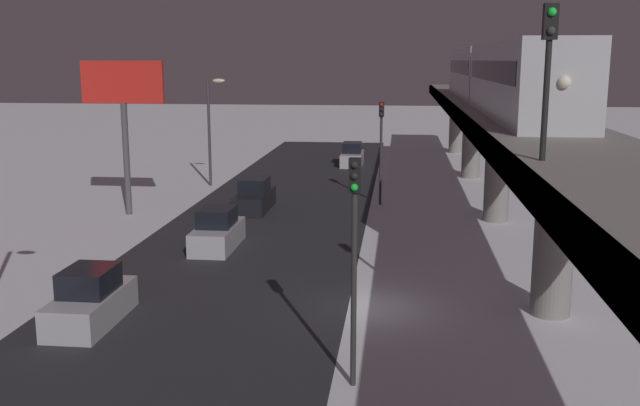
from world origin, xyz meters
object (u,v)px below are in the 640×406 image
object	(u,v)px
subway_train	(495,74)
rail_signal	(549,55)
sedan_silver_2	(91,301)
traffic_light_mid	(381,138)
sedan_silver	(352,156)
commercial_billboard	(123,97)
traffic_light_near	(354,240)
sedan_silver_3	(217,232)
sedan_black_2	(255,197)

from	to	relation	value
subway_train	rail_signal	world-z (taller)	rail_signal
sedan_silver_2	traffic_light_mid	distance (m)	24.19
subway_train	sedan_silver	bearing A→B (deg)	-62.17
rail_signal	commercial_billboard	world-z (taller)	rail_signal
sedan_silver	sedan_silver_2	size ratio (longest dim) A/B	1.11
subway_train	rail_signal	xyz separation A→B (m)	(1.73, 24.36, 0.95)
sedan_silver_2	traffic_light_mid	xyz separation A→B (m)	(-9.30, -22.07, 3.40)
traffic_light_mid	traffic_light_near	bearing A→B (deg)	90.00
sedan_silver	sedan_silver_3	distance (m)	28.99
subway_train	sedan_silver_2	distance (m)	27.39
sedan_silver	sedan_black_2	world-z (taller)	same
subway_train	sedan_silver	xyz separation A→B (m)	(9.52, -18.04, -7.32)
traffic_light_near	sedan_silver_3	bearing A→B (deg)	-62.34
sedan_silver_2	traffic_light_mid	size ratio (longest dim) A/B	0.66
subway_train	traffic_light_mid	size ratio (longest dim) A/B	5.76
sedan_silver	sedan_silver_2	world-z (taller)	same
rail_signal	commercial_billboard	xyz separation A→B (m)	(19.51, -20.77, -2.24)
sedan_silver_3	commercial_billboard	size ratio (longest dim) A/B	0.49
sedan_silver_2	sedan_black_2	bearing A→B (deg)	-95.29
sedan_black_2	traffic_light_mid	xyz separation A→B (m)	(-7.50, -2.61, 3.40)
sedan_silver	commercial_billboard	bearing A→B (deg)	-118.45
subway_train	sedan_black_2	distance (m)	15.99
traffic_light_near	rail_signal	bearing A→B (deg)	-173.67
sedan_silver_3	traffic_light_mid	distance (m)	14.24
sedan_silver	commercial_billboard	size ratio (longest dim) A/B	0.52
sedan_silver_2	traffic_light_near	world-z (taller)	traffic_light_near
traffic_light_near	sedan_silver	bearing A→B (deg)	-86.14
sedan_silver_3	subway_train	bearing A→B (deg)	-143.14
traffic_light_mid	sedan_black_2	bearing A→B (deg)	19.21
traffic_light_mid	sedan_silver_3	bearing A→B (deg)	57.15
sedan_silver	traffic_light_mid	size ratio (longest dim) A/B	0.73
sedan_silver	commercial_billboard	distance (m)	25.33
subway_train	sedan_silver	distance (m)	21.67
sedan_black_2	commercial_billboard	bearing A→B (deg)	15.72
subway_train	sedan_black_2	world-z (taller)	subway_train
sedan_black_2	rail_signal	bearing A→B (deg)	118.56
sedan_silver_2	subway_train	bearing A→B (deg)	-127.11
sedan_silver_3	sedan_black_2	bearing A→B (deg)	-90.00
rail_signal	sedan_silver_2	world-z (taller)	rail_signal
rail_signal	commercial_billboard	size ratio (longest dim) A/B	0.45
traffic_light_mid	commercial_billboard	distance (m)	15.55
subway_train	sedan_silver_3	world-z (taller)	subway_train
subway_train	sedan_black_2	xyz separation A→B (m)	(14.12, 1.58, -7.32)
sedan_black_2	traffic_light_near	world-z (taller)	traffic_light_near
sedan_silver_3	sedan_silver	bearing A→B (deg)	-99.13
traffic_light_near	commercial_billboard	world-z (taller)	commercial_billboard
sedan_silver_2	traffic_light_near	size ratio (longest dim) A/B	0.66
sedan_silver	sedan_silver_2	bearing A→B (deg)	-99.30
sedan_silver	traffic_light_mid	distance (m)	17.59
subway_train	sedan_silver_3	xyz separation A→B (m)	(14.12, 10.59, -7.32)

